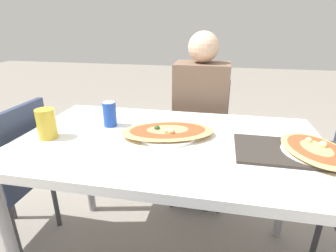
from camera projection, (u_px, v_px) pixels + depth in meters
dining_table at (169, 154)px, 1.21m from camera, size 1.37×0.80×0.77m
chair_far_seated at (200, 133)px, 1.93m from camera, size 0.40×0.40×0.87m
chair_side_left at (11, 172)px, 1.43m from camera, size 0.40×0.40×0.87m
person_seated at (200, 111)px, 1.75m from camera, size 0.35×0.27×1.21m
pizza_main at (168, 132)px, 1.21m from camera, size 0.48×0.35×0.06m
soda_can at (110, 114)px, 1.31m from camera, size 0.07×0.07×0.12m
drink_glass at (47, 124)px, 1.17m from camera, size 0.08×0.08×0.14m
serving_tray at (294, 152)px, 1.05m from camera, size 0.46×0.26×0.01m
pizza_second at (316, 151)px, 1.03m from camera, size 0.32×0.39×0.06m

